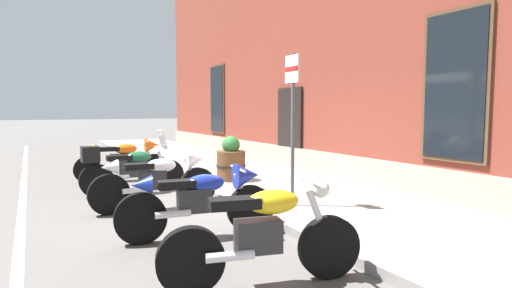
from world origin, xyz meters
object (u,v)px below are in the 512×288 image
at_px(motorcycle_green_touring, 128,168).
at_px(parking_sign, 292,108).
at_px(motorcycle_orange_sport, 125,158).
at_px(motorcycle_white_sport, 160,177).
at_px(motorcycle_blue_sport, 204,197).
at_px(motorcycle_yellow_naked, 265,236).
at_px(barrel_planter, 231,162).

distance_m(motorcycle_green_touring, parking_sign, 3.74).
xyz_separation_m(motorcycle_orange_sport, motorcycle_white_sport, (3.20, -0.06, -0.01)).
distance_m(motorcycle_blue_sport, motorcycle_yellow_naked, 1.71).
bearing_deg(motorcycle_white_sport, motorcycle_blue_sport, 2.10).
bearing_deg(motorcycle_blue_sport, motorcycle_orange_sport, -179.91).
xyz_separation_m(motorcycle_blue_sport, motorcycle_yellow_naked, (1.71, -0.05, -0.05)).
bearing_deg(parking_sign, motorcycle_green_touring, -144.88).
relative_size(motorcycle_orange_sport, motorcycle_blue_sport, 1.01).
distance_m(motorcycle_white_sport, motorcycle_blue_sport, 1.85).
relative_size(motorcycle_green_touring, parking_sign, 0.84).
height_order(motorcycle_orange_sport, motorcycle_yellow_naked, motorcycle_orange_sport).
bearing_deg(motorcycle_orange_sport, motorcycle_blue_sport, 0.09).
bearing_deg(barrel_planter, motorcycle_orange_sport, -133.96).
bearing_deg(motorcycle_blue_sport, parking_sign, 105.72).
bearing_deg(motorcycle_yellow_naked, motorcycle_orange_sport, 179.64).
bearing_deg(motorcycle_yellow_naked, motorcycle_green_touring, -177.34).
height_order(motorcycle_white_sport, motorcycle_blue_sport, motorcycle_white_sport).
bearing_deg(motorcycle_orange_sport, barrel_planter, 46.04).
distance_m(motorcycle_green_touring, barrel_planter, 2.22).
bearing_deg(motorcycle_green_touring, barrel_planter, 84.86).
xyz_separation_m(motorcycle_orange_sport, barrel_planter, (1.86, 1.93, -0.01)).
xyz_separation_m(motorcycle_yellow_naked, parking_sign, (-2.21, 1.80, 1.24)).
height_order(motorcycle_green_touring, parking_sign, parking_sign).
height_order(motorcycle_yellow_naked, barrel_planter, barrel_planter).
bearing_deg(parking_sign, motorcycle_blue_sport, -74.28).
bearing_deg(parking_sign, motorcycle_orange_sport, -158.92).
bearing_deg(parking_sign, barrel_planter, 176.32).
height_order(motorcycle_orange_sport, motorcycle_green_touring, motorcycle_green_touring).
bearing_deg(barrel_planter, motorcycle_white_sport, -55.98).
relative_size(motorcycle_yellow_naked, parking_sign, 0.81).
height_order(motorcycle_blue_sport, motorcycle_yellow_naked, motorcycle_yellow_naked).
relative_size(motorcycle_orange_sport, parking_sign, 0.87).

